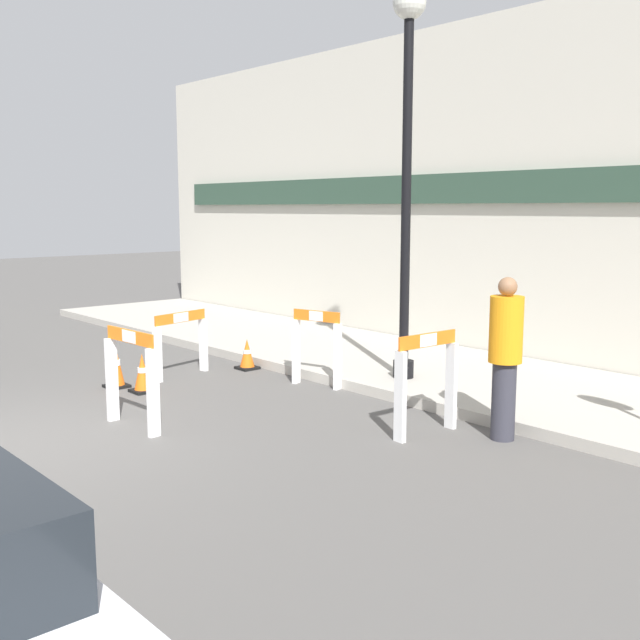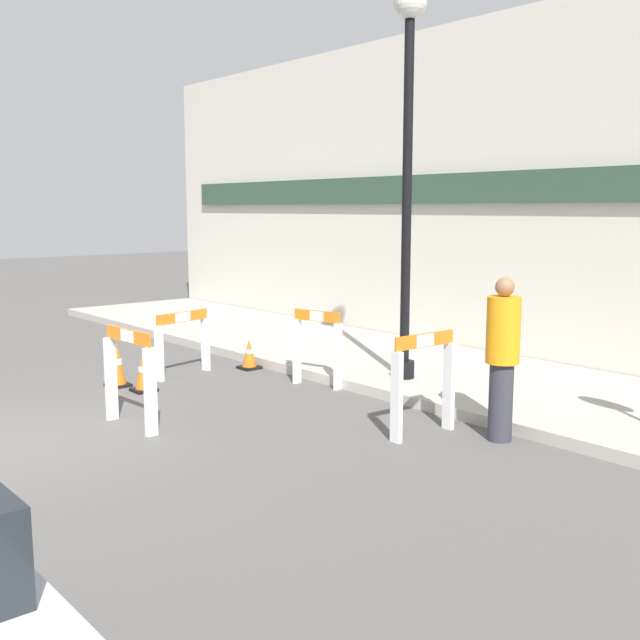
# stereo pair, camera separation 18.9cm
# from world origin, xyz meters

# --- Properties ---
(sidewalk_slab) EXTENTS (18.00, 3.23, 0.14)m
(sidewalk_slab) POSITION_xyz_m (0.00, 6.12, 0.07)
(sidewalk_slab) COLOR #ADA89E
(sidewalk_slab) RESTS_ON ground_plane
(storefront_facade) EXTENTS (18.00, 0.22, 5.50)m
(storefront_facade) POSITION_xyz_m (0.00, 7.81, 2.75)
(storefront_facade) COLOR beige
(storefront_facade) RESTS_ON ground_plane
(streetlamp_post) EXTENTS (0.44, 0.44, 5.19)m
(streetlamp_post) POSITION_xyz_m (1.05, 5.22, 3.48)
(streetlamp_post) COLOR black
(streetlamp_post) RESTS_ON sidewalk_slab
(barricade_0) EXTENTS (0.76, 0.33, 1.07)m
(barricade_0) POSITION_xyz_m (0.20, 4.35, 0.57)
(barricade_0) COLOR white
(barricade_0) RESTS_ON ground_plane
(barricade_1) EXTENTS (0.34, 0.99, 0.96)m
(barricade_1) POSITION_xyz_m (-1.61, 3.28, 0.53)
(barricade_1) COLOR white
(barricade_1) RESTS_ON ground_plane
(barricade_2) EXTENTS (0.95, 0.18, 1.13)m
(barricade_2) POSITION_xyz_m (0.34, 1.46, 0.62)
(barricade_2) COLOR white
(barricade_2) RESTS_ON ground_plane
(barricade_3) EXTENTS (0.18, 0.87, 1.14)m
(barricade_3) POSITION_xyz_m (2.70, 3.75, 0.61)
(barricade_3) COLOR white
(barricade_3) RESTS_ON ground_plane
(traffic_cone_0) EXTENTS (0.30, 0.30, 0.61)m
(traffic_cone_0) POSITION_xyz_m (-1.59, 2.22, 0.29)
(traffic_cone_0) COLOR black
(traffic_cone_0) RESTS_ON ground_plane
(traffic_cone_1) EXTENTS (0.30, 0.30, 0.53)m
(traffic_cone_1) POSITION_xyz_m (-1.11, 2.36, 0.25)
(traffic_cone_1) COLOR black
(traffic_cone_1) RESTS_ON ground_plane
(traffic_cone_2) EXTENTS (0.30, 0.30, 0.47)m
(traffic_cone_2) POSITION_xyz_m (-1.36, 4.29, 0.22)
(traffic_cone_2) COLOR black
(traffic_cone_2) RESTS_ON ground_plane
(person_worker) EXTENTS (0.42, 0.42, 1.76)m
(person_worker) POSITION_xyz_m (3.36, 4.25, 0.95)
(person_worker) COLOR #33333D
(person_worker) RESTS_ON ground_plane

